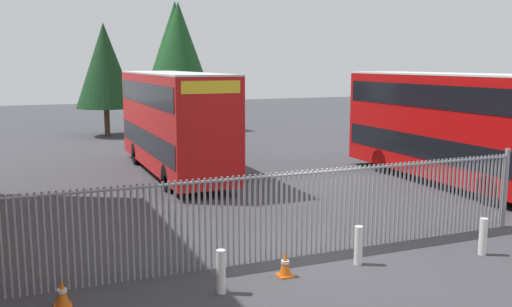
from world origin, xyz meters
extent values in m
plane|color=#3D3D42|center=(0.00, 8.00, 0.00)|extent=(100.00, 100.00, 0.00)
cylinder|color=gray|center=(-7.28, 0.00, 1.10)|extent=(0.06, 0.06, 2.20)
cylinder|color=gray|center=(-7.14, 0.00, 1.10)|extent=(0.06, 0.06, 2.20)
cylinder|color=gray|center=(-7.00, 0.00, 1.10)|extent=(0.06, 0.06, 2.20)
cylinder|color=gray|center=(-6.86, 0.00, 1.10)|extent=(0.06, 0.06, 2.20)
cylinder|color=gray|center=(-6.72, 0.00, 1.10)|extent=(0.06, 0.06, 2.20)
cylinder|color=gray|center=(-6.58, 0.00, 1.10)|extent=(0.06, 0.06, 2.20)
cylinder|color=gray|center=(-6.44, 0.00, 1.10)|extent=(0.06, 0.06, 2.20)
cylinder|color=gray|center=(-6.30, 0.00, 1.10)|extent=(0.06, 0.06, 2.20)
cylinder|color=gray|center=(-6.16, 0.00, 1.10)|extent=(0.06, 0.06, 2.20)
cylinder|color=gray|center=(-6.02, 0.00, 1.10)|extent=(0.06, 0.06, 2.20)
cylinder|color=gray|center=(-5.88, 0.00, 1.10)|extent=(0.06, 0.06, 2.20)
cylinder|color=gray|center=(-5.74, 0.00, 1.10)|extent=(0.06, 0.06, 2.20)
cylinder|color=gray|center=(-5.60, 0.00, 1.10)|extent=(0.06, 0.06, 2.20)
cylinder|color=gray|center=(-5.46, 0.00, 1.10)|extent=(0.06, 0.06, 2.20)
cylinder|color=gray|center=(-5.32, 0.00, 1.10)|extent=(0.06, 0.06, 2.20)
cylinder|color=gray|center=(-5.18, 0.00, 1.10)|extent=(0.06, 0.06, 2.20)
cylinder|color=gray|center=(-5.04, 0.00, 1.10)|extent=(0.06, 0.06, 2.20)
cylinder|color=gray|center=(-4.90, 0.00, 1.10)|extent=(0.06, 0.06, 2.20)
cylinder|color=gray|center=(-4.76, 0.00, 1.10)|extent=(0.06, 0.06, 2.20)
cylinder|color=gray|center=(-4.62, 0.00, 1.10)|extent=(0.06, 0.06, 2.20)
cylinder|color=gray|center=(-4.48, 0.00, 1.10)|extent=(0.06, 0.06, 2.20)
cylinder|color=gray|center=(-4.34, 0.00, 1.10)|extent=(0.06, 0.06, 2.20)
cylinder|color=gray|center=(-4.20, 0.00, 1.10)|extent=(0.06, 0.06, 2.20)
cylinder|color=gray|center=(-4.06, 0.00, 1.10)|extent=(0.06, 0.06, 2.20)
cylinder|color=gray|center=(-3.92, 0.00, 1.10)|extent=(0.06, 0.06, 2.20)
cylinder|color=gray|center=(-3.78, 0.00, 1.10)|extent=(0.06, 0.06, 2.20)
cylinder|color=gray|center=(-3.64, 0.00, 1.10)|extent=(0.06, 0.06, 2.20)
cylinder|color=gray|center=(-3.50, 0.00, 1.10)|extent=(0.06, 0.06, 2.20)
cylinder|color=gray|center=(-3.36, 0.00, 1.10)|extent=(0.06, 0.06, 2.20)
cylinder|color=gray|center=(-3.22, 0.00, 1.10)|extent=(0.06, 0.06, 2.20)
cylinder|color=gray|center=(-3.08, 0.00, 1.10)|extent=(0.06, 0.06, 2.20)
cylinder|color=gray|center=(-2.94, 0.00, 1.10)|extent=(0.06, 0.06, 2.20)
cylinder|color=gray|center=(-2.80, 0.00, 1.10)|extent=(0.06, 0.06, 2.20)
cylinder|color=gray|center=(-2.66, 0.00, 1.10)|extent=(0.06, 0.06, 2.20)
cylinder|color=gray|center=(-2.52, 0.00, 1.10)|extent=(0.06, 0.06, 2.20)
cylinder|color=gray|center=(-2.38, 0.00, 1.10)|extent=(0.06, 0.06, 2.20)
cylinder|color=gray|center=(-2.24, 0.00, 1.10)|extent=(0.06, 0.06, 2.20)
cylinder|color=gray|center=(-2.10, 0.00, 1.10)|extent=(0.06, 0.06, 2.20)
cylinder|color=gray|center=(-1.96, 0.00, 1.10)|extent=(0.06, 0.06, 2.20)
cylinder|color=gray|center=(-1.82, 0.00, 1.10)|extent=(0.06, 0.06, 2.20)
cylinder|color=gray|center=(-1.68, 0.00, 1.10)|extent=(0.06, 0.06, 2.20)
cylinder|color=gray|center=(-1.54, 0.00, 1.10)|extent=(0.06, 0.06, 2.20)
cylinder|color=gray|center=(-1.40, 0.00, 1.10)|extent=(0.06, 0.06, 2.20)
cylinder|color=gray|center=(-1.26, 0.00, 1.10)|extent=(0.06, 0.06, 2.20)
cylinder|color=gray|center=(-1.12, 0.00, 1.10)|extent=(0.06, 0.06, 2.20)
cylinder|color=gray|center=(-0.98, 0.00, 1.10)|extent=(0.06, 0.06, 2.20)
cylinder|color=gray|center=(-0.84, 0.00, 1.10)|extent=(0.06, 0.06, 2.20)
cylinder|color=gray|center=(-0.70, 0.00, 1.10)|extent=(0.06, 0.06, 2.20)
cylinder|color=gray|center=(-0.56, 0.00, 1.10)|extent=(0.06, 0.06, 2.20)
cylinder|color=gray|center=(-0.42, 0.00, 1.10)|extent=(0.06, 0.06, 2.20)
cylinder|color=gray|center=(-0.28, 0.00, 1.10)|extent=(0.06, 0.06, 2.20)
cylinder|color=gray|center=(-0.14, 0.00, 1.10)|extent=(0.06, 0.06, 2.20)
cylinder|color=gray|center=(0.00, 0.00, 1.10)|extent=(0.06, 0.06, 2.20)
cylinder|color=gray|center=(0.14, 0.00, 1.10)|extent=(0.06, 0.06, 2.20)
cylinder|color=gray|center=(0.28, 0.00, 1.10)|extent=(0.06, 0.06, 2.20)
cylinder|color=gray|center=(0.42, 0.00, 1.10)|extent=(0.06, 0.06, 2.20)
cylinder|color=gray|center=(0.56, 0.00, 1.10)|extent=(0.06, 0.06, 2.20)
cylinder|color=gray|center=(0.70, 0.00, 1.10)|extent=(0.06, 0.06, 2.20)
cylinder|color=gray|center=(0.84, 0.00, 1.10)|extent=(0.06, 0.06, 2.20)
cylinder|color=gray|center=(0.98, 0.00, 1.10)|extent=(0.06, 0.06, 2.20)
cylinder|color=gray|center=(1.12, 0.00, 1.10)|extent=(0.06, 0.06, 2.20)
cylinder|color=gray|center=(1.26, 0.00, 1.10)|extent=(0.06, 0.06, 2.20)
cylinder|color=gray|center=(1.40, 0.00, 1.10)|extent=(0.06, 0.06, 2.20)
cylinder|color=gray|center=(1.54, 0.00, 1.10)|extent=(0.06, 0.06, 2.20)
cylinder|color=gray|center=(1.68, 0.00, 1.10)|extent=(0.06, 0.06, 2.20)
cylinder|color=gray|center=(1.82, 0.00, 1.10)|extent=(0.06, 0.06, 2.20)
cylinder|color=gray|center=(1.96, 0.00, 1.10)|extent=(0.06, 0.06, 2.20)
cylinder|color=gray|center=(2.10, 0.00, 1.10)|extent=(0.06, 0.06, 2.20)
cylinder|color=gray|center=(2.24, 0.00, 1.10)|extent=(0.06, 0.06, 2.20)
cylinder|color=gray|center=(2.38, 0.00, 1.10)|extent=(0.06, 0.06, 2.20)
cylinder|color=gray|center=(2.52, 0.00, 1.10)|extent=(0.06, 0.06, 2.20)
cylinder|color=gray|center=(2.66, 0.00, 1.10)|extent=(0.06, 0.06, 2.20)
cylinder|color=gray|center=(2.80, 0.00, 1.10)|extent=(0.06, 0.06, 2.20)
cylinder|color=gray|center=(2.94, 0.00, 1.10)|extent=(0.06, 0.06, 2.20)
cylinder|color=gray|center=(3.08, 0.00, 1.10)|extent=(0.06, 0.06, 2.20)
cylinder|color=gray|center=(3.22, 0.00, 1.10)|extent=(0.06, 0.06, 2.20)
cylinder|color=gray|center=(3.36, 0.00, 1.10)|extent=(0.06, 0.06, 2.20)
cylinder|color=gray|center=(3.50, 0.00, 1.10)|extent=(0.06, 0.06, 2.20)
cylinder|color=gray|center=(3.64, 0.00, 1.10)|extent=(0.06, 0.06, 2.20)
cylinder|color=gray|center=(3.78, 0.00, 1.10)|extent=(0.06, 0.06, 2.20)
cylinder|color=gray|center=(3.92, 0.00, 1.10)|extent=(0.06, 0.06, 2.20)
cylinder|color=gray|center=(4.06, 0.00, 1.10)|extent=(0.06, 0.06, 2.20)
cylinder|color=gray|center=(4.20, 0.00, 1.10)|extent=(0.06, 0.06, 2.20)
cylinder|color=gray|center=(4.34, 0.00, 1.10)|extent=(0.06, 0.06, 2.20)
cylinder|color=gray|center=(4.48, 0.00, 1.10)|extent=(0.06, 0.06, 2.20)
cylinder|color=gray|center=(4.62, 0.00, 1.10)|extent=(0.06, 0.06, 2.20)
cylinder|color=gray|center=(4.76, 0.00, 1.10)|extent=(0.06, 0.06, 2.20)
cylinder|color=gray|center=(4.90, 0.00, 1.10)|extent=(0.06, 0.06, 2.20)
cylinder|color=gray|center=(5.04, 0.00, 1.10)|extent=(0.06, 0.06, 2.20)
cylinder|color=gray|center=(5.18, 0.00, 1.10)|extent=(0.06, 0.06, 2.20)
cylinder|color=gray|center=(5.32, 0.00, 1.10)|extent=(0.06, 0.06, 2.20)
cylinder|color=gray|center=(5.46, 0.00, 1.10)|extent=(0.06, 0.06, 2.20)
cylinder|color=gray|center=(5.60, 0.00, 1.10)|extent=(0.06, 0.06, 2.20)
cylinder|color=gray|center=(5.74, 0.00, 1.10)|extent=(0.06, 0.06, 2.20)
cylinder|color=gray|center=(5.88, 0.00, 1.10)|extent=(0.06, 0.06, 2.20)
cylinder|color=gray|center=(6.02, 0.00, 1.10)|extent=(0.06, 0.06, 2.20)
cylinder|color=gray|center=(6.16, 0.00, 1.10)|extent=(0.06, 0.06, 2.20)
cylinder|color=gray|center=(6.30, 0.00, 1.10)|extent=(0.06, 0.06, 2.20)
cylinder|color=gray|center=(-0.98, 0.00, 2.12)|extent=(14.56, 0.07, 0.07)
cylinder|color=gray|center=(6.30, 0.00, 1.18)|extent=(0.14, 0.14, 2.35)
cube|color=#B70C0C|center=(8.95, 5.45, 2.35)|extent=(2.50, 10.80, 4.00)
cube|color=black|center=(8.95, 5.45, 1.55)|extent=(2.54, 10.37, 0.90)
cube|color=black|center=(8.95, 5.45, 3.55)|extent=(2.54, 10.37, 0.90)
cube|color=silver|center=(8.95, 5.45, 4.38)|extent=(2.50, 10.80, 0.08)
cylinder|color=black|center=(7.85, 2.10, 0.52)|extent=(0.30, 1.04, 1.04)
cylinder|color=black|center=(7.85, 8.42, 0.52)|extent=(0.30, 1.04, 1.04)
cylinder|color=black|center=(10.05, 8.42, 0.52)|extent=(0.30, 1.04, 1.04)
cube|color=red|center=(-0.70, 11.74, 2.35)|extent=(2.50, 10.80, 4.00)
cube|color=black|center=(-0.70, 11.74, 1.55)|extent=(2.54, 10.37, 0.90)
cube|color=black|center=(-0.70, 11.74, 3.55)|extent=(2.54, 10.37, 0.90)
cube|color=yellow|center=(-0.70, 6.39, 4.00)|extent=(2.12, 0.12, 0.44)
cube|color=silver|center=(-0.70, 11.74, 4.38)|extent=(2.50, 10.80, 0.08)
cylinder|color=black|center=(-1.80, 8.40, 0.52)|extent=(0.30, 1.04, 1.04)
cylinder|color=black|center=(0.40, 8.40, 0.52)|extent=(0.30, 1.04, 1.04)
cylinder|color=black|center=(-1.80, 14.71, 0.52)|extent=(0.30, 1.04, 1.04)
cylinder|color=black|center=(0.40, 14.71, 0.52)|extent=(0.30, 1.04, 1.04)
cylinder|color=silver|center=(-3.05, -1.43, 0.47)|extent=(0.20, 0.20, 0.95)
cylinder|color=silver|center=(0.57, -1.07, 0.47)|extent=(0.20, 0.20, 0.95)
cylinder|color=silver|center=(3.87, -1.68, 0.47)|extent=(0.20, 0.20, 0.95)
cube|color=orange|center=(-1.39, -1.09, 0.02)|extent=(0.34, 0.34, 0.04)
cone|color=orange|center=(-1.39, -1.09, 0.32)|extent=(0.28, 0.28, 0.55)
cylinder|color=white|center=(-1.39, -1.09, 0.34)|extent=(0.19, 0.19, 0.07)
cube|color=orange|center=(-6.20, -0.87, 0.02)|extent=(0.34, 0.34, 0.04)
cone|color=orange|center=(-6.20, -0.87, 0.32)|extent=(0.28, 0.28, 0.55)
cylinder|color=white|center=(-6.20, -0.87, 0.34)|extent=(0.19, 0.19, 0.07)
cylinder|color=#4C3823|center=(-1.58, 26.20, 0.94)|extent=(0.36, 0.36, 1.87)
cone|color=#143819|center=(-1.58, 26.20, 4.65)|extent=(3.90, 3.90, 5.57)
cylinder|color=#4C3823|center=(3.73, 27.29, 1.02)|extent=(0.36, 0.36, 2.05)
cone|color=#19471E|center=(3.73, 27.29, 5.56)|extent=(4.92, 4.92, 7.03)
cylinder|color=#4C3823|center=(3.70, 28.08, 1.44)|extent=(0.36, 0.36, 2.88)
cone|color=#19471E|center=(3.70, 28.08, 6.03)|extent=(4.42, 4.42, 6.31)
camera|label=1|loc=(-6.68, -12.13, 4.82)|focal=39.43mm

